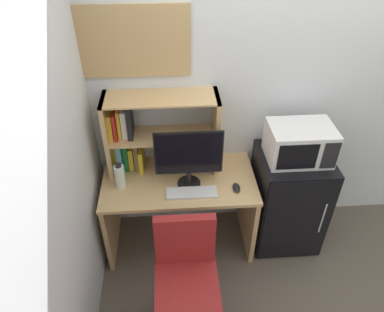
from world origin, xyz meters
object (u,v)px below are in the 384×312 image
(computer_mouse, at_px, (236,188))
(microwave, at_px, (300,143))
(water_bottle, at_px, (120,176))
(desk_chair, at_px, (186,283))
(mini_fridge, at_px, (287,199))
(hutch_bookshelf, at_px, (145,134))
(wall_corkboard, at_px, (132,42))
(monitor, at_px, (189,156))
(keyboard, at_px, (192,193))

(computer_mouse, distance_m, microwave, 0.58)
(water_bottle, xyz_separation_m, desk_chair, (0.46, -0.66, -0.43))
(mini_fridge, height_order, microwave, microwave)
(hutch_bookshelf, distance_m, computer_mouse, 0.81)
(computer_mouse, height_order, water_bottle, water_bottle)
(microwave, distance_m, desk_chair, 1.31)
(computer_mouse, bearing_deg, wall_corkboard, 148.21)
(monitor, height_order, water_bottle, monitor)
(computer_mouse, bearing_deg, monitor, 166.80)
(wall_corkboard, bearing_deg, computer_mouse, -31.79)
(microwave, distance_m, wall_corkboard, 1.42)
(monitor, height_order, desk_chair, monitor)
(mini_fridge, distance_m, desk_chair, 1.15)
(microwave, bearing_deg, desk_chair, -141.41)
(hutch_bookshelf, relative_size, keyboard, 2.24)
(desk_chair, bearing_deg, hutch_bookshelf, 106.64)
(water_bottle, height_order, desk_chair, water_bottle)
(mini_fridge, bearing_deg, monitor, -175.20)
(monitor, distance_m, mini_fridge, 1.01)
(water_bottle, relative_size, desk_chair, 0.24)
(desk_chair, height_order, wall_corkboard, wall_corkboard)
(hutch_bookshelf, height_order, microwave, hutch_bookshelf)
(water_bottle, xyz_separation_m, microwave, (1.36, 0.06, 0.20))
(desk_chair, bearing_deg, computer_mouse, 53.60)
(water_bottle, bearing_deg, monitor, -1.32)
(monitor, bearing_deg, desk_chair, -95.21)
(water_bottle, bearing_deg, wall_corkboard, 65.72)
(hutch_bookshelf, relative_size, computer_mouse, 7.96)
(water_bottle, height_order, mini_fridge, water_bottle)
(monitor, xyz_separation_m, mini_fridge, (0.84, 0.07, -0.56))
(hutch_bookshelf, bearing_deg, desk_chair, -73.36)
(hutch_bookshelf, distance_m, keyboard, 0.58)
(hutch_bookshelf, bearing_deg, keyboard, -46.34)
(hutch_bookshelf, xyz_separation_m, mini_fridge, (1.16, -0.17, -0.60))
(hutch_bookshelf, bearing_deg, wall_corkboard, 107.43)
(keyboard, bearing_deg, computer_mouse, 4.81)
(computer_mouse, xyz_separation_m, desk_chair, (-0.41, -0.56, -0.35))
(mini_fridge, relative_size, wall_corkboard, 1.10)
(desk_chair, relative_size, wall_corkboard, 1.13)
(monitor, bearing_deg, mini_fridge, 4.80)
(hutch_bookshelf, relative_size, water_bottle, 4.00)
(microwave, bearing_deg, computer_mouse, -162.12)
(hutch_bookshelf, distance_m, microwave, 1.18)
(microwave, xyz_separation_m, desk_chair, (-0.90, -0.72, -0.63))
(keyboard, distance_m, desk_chair, 0.64)
(hutch_bookshelf, height_order, monitor, hutch_bookshelf)
(mini_fridge, bearing_deg, computer_mouse, -162.44)
(keyboard, height_order, wall_corkboard, wall_corkboard)
(water_bottle, distance_m, wall_corkboard, 0.97)
(keyboard, xyz_separation_m, desk_chair, (-0.07, -0.53, -0.34))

